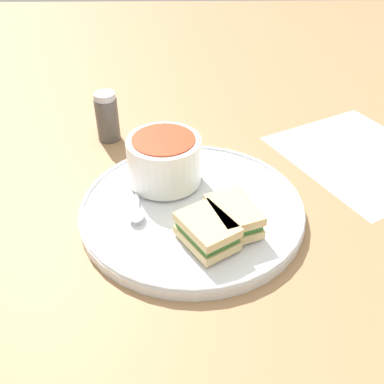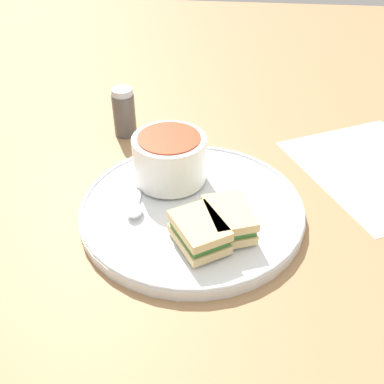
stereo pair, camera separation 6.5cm
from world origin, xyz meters
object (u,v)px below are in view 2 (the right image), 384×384
(sandwich_half_far, at_px, (229,219))
(sandwich_half_near, at_px, (199,232))
(spoon, at_px, (136,207))
(salt_shaker, at_px, (124,113))
(soup_bowl, at_px, (170,158))

(sandwich_half_far, bearing_deg, sandwich_half_near, -141.81)
(spoon, height_order, salt_shaker, salt_shaker)
(sandwich_half_near, xyz_separation_m, sandwich_half_far, (0.04, 0.03, 0.00))
(soup_bowl, distance_m, salt_shaker, 0.20)
(soup_bowl, bearing_deg, sandwich_half_near, -67.27)
(spoon, bearing_deg, soup_bowl, 152.50)
(spoon, xyz_separation_m, sandwich_half_far, (0.14, -0.03, 0.01))
(spoon, bearing_deg, sandwich_half_far, 74.92)
(sandwich_half_near, bearing_deg, spoon, 149.43)
(spoon, distance_m, sandwich_half_near, 0.11)
(spoon, bearing_deg, salt_shaker, -166.92)
(soup_bowl, xyz_separation_m, sandwich_half_far, (0.10, -0.11, -0.02))
(spoon, distance_m, sandwich_half_far, 0.14)
(sandwich_half_far, distance_m, salt_shaker, 0.35)
(sandwich_half_near, xyz_separation_m, salt_shaker, (-0.17, 0.31, 0.01))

